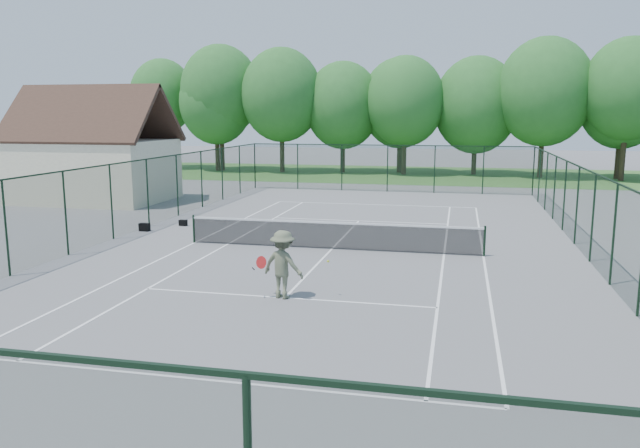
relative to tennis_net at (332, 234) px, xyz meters
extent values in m
plane|color=slate|center=(0.00, 0.00, -0.58)|extent=(140.00, 140.00, 0.00)
cube|color=#407430|center=(0.00, 30.00, -0.57)|extent=(80.00, 16.00, 0.01)
cube|color=white|center=(0.00, 11.88, -0.57)|extent=(10.97, 0.08, 0.01)
cube|color=white|center=(0.00, -11.88, -0.57)|extent=(10.97, 0.08, 0.01)
cube|color=white|center=(0.00, 6.40, -0.57)|extent=(8.23, 0.08, 0.01)
cube|color=white|center=(0.00, -6.40, -0.57)|extent=(8.23, 0.08, 0.01)
cube|color=white|center=(5.49, 0.00, -0.57)|extent=(0.08, 23.77, 0.01)
cube|color=white|center=(-5.49, 0.00, -0.57)|extent=(0.08, 23.77, 0.01)
cube|color=white|center=(4.12, 0.00, -0.57)|extent=(0.08, 23.77, 0.01)
cube|color=white|center=(-4.12, 0.00, -0.57)|extent=(0.08, 23.77, 0.01)
cube|color=white|center=(0.00, 0.00, -0.57)|extent=(0.08, 12.80, 0.01)
cylinder|color=black|center=(-5.50, 0.00, -0.03)|extent=(0.08, 0.08, 1.10)
cylinder|color=black|center=(5.50, 0.00, -0.03)|extent=(0.08, 0.08, 1.10)
cube|color=black|center=(0.00, 0.00, -0.08)|extent=(11.00, 0.02, 0.96)
cube|color=white|center=(0.00, 0.00, 0.42)|extent=(11.00, 0.05, 0.07)
cube|color=#18331F|center=(0.00, 18.00, 0.92)|extent=(18.00, 0.02, 3.00)
cube|color=#18331F|center=(9.00, 0.00, 0.92)|extent=(0.02, 36.00, 3.00)
cube|color=#18331F|center=(-9.00, 0.00, 0.92)|extent=(0.02, 36.00, 3.00)
cube|color=black|center=(0.00, 18.00, 2.42)|extent=(18.00, 0.05, 0.05)
cube|color=black|center=(9.00, 0.00, 2.42)|extent=(0.05, 36.00, 0.05)
cube|color=black|center=(-9.00, 0.00, 2.42)|extent=(0.05, 36.00, 0.05)
cube|color=#F2EBC4|center=(-16.00, 10.00, 1.17)|extent=(8.00, 6.00, 3.50)
cube|color=#452E22|center=(-16.00, 11.50, 4.42)|extent=(8.60, 3.27, 3.27)
cube|color=#452E22|center=(-16.00, 8.50, 4.42)|extent=(8.60, 3.27, 3.27)
cylinder|color=#3A2E1E|center=(-16.50, 30.00, 1.52)|extent=(0.40, 0.40, 4.20)
ellipsoid|color=#317530|center=(-16.50, 30.00, 5.42)|extent=(6.40, 6.40, 7.40)
cylinder|color=#3A2E1E|center=(0.00, 30.00, 1.52)|extent=(0.40, 0.40, 4.20)
ellipsoid|color=#317530|center=(0.00, 30.00, 5.42)|extent=(6.40, 6.40, 7.40)
cylinder|color=#3A2E1E|center=(16.50, 30.00, 1.52)|extent=(0.40, 0.40, 4.20)
ellipsoid|color=#317530|center=(16.50, 30.00, 5.42)|extent=(6.40, 6.40, 7.40)
cube|color=black|center=(-8.60, 1.83, -0.40)|extent=(0.43, 0.26, 0.34)
cube|color=black|center=(-7.53, 3.38, -0.44)|extent=(0.36, 0.24, 0.27)
imported|color=#5D6349|center=(-0.05, -6.39, 0.36)|extent=(1.36, 1.02, 1.87)
sphere|color=#B4C72A|center=(1.12, -5.99, 0.42)|extent=(0.07, 0.07, 0.07)
camera|label=1|loc=(4.53, -22.25, 4.39)|focal=35.00mm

